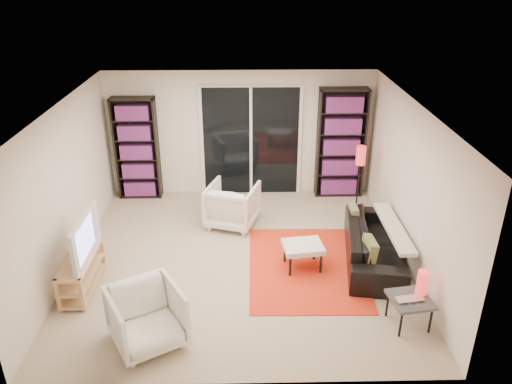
% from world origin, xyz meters
% --- Properties ---
extents(floor, '(5.00, 5.00, 0.00)m').
position_xyz_m(floor, '(0.00, 0.00, 0.00)').
color(floor, tan).
rests_on(floor, ground).
extents(wall_back, '(5.00, 0.02, 2.40)m').
position_xyz_m(wall_back, '(0.00, 2.50, 1.20)').
color(wall_back, silver).
rests_on(wall_back, ground).
extents(wall_front, '(5.00, 0.02, 2.40)m').
position_xyz_m(wall_front, '(0.00, -2.50, 1.20)').
color(wall_front, silver).
rests_on(wall_front, ground).
extents(wall_left, '(0.02, 5.00, 2.40)m').
position_xyz_m(wall_left, '(-2.50, 0.00, 1.20)').
color(wall_left, silver).
rests_on(wall_left, ground).
extents(wall_right, '(0.02, 5.00, 2.40)m').
position_xyz_m(wall_right, '(2.50, 0.00, 1.20)').
color(wall_right, silver).
rests_on(wall_right, ground).
extents(ceiling, '(5.00, 5.00, 0.02)m').
position_xyz_m(ceiling, '(0.00, 0.00, 2.40)').
color(ceiling, white).
rests_on(ceiling, wall_back).
extents(sliding_door, '(1.92, 0.08, 2.16)m').
position_xyz_m(sliding_door, '(0.20, 2.46, 1.05)').
color(sliding_door, white).
rests_on(sliding_door, ground).
extents(bookshelf_left, '(0.80, 0.30, 1.95)m').
position_xyz_m(bookshelf_left, '(-1.95, 2.33, 0.98)').
color(bookshelf_left, black).
rests_on(bookshelf_left, ground).
extents(bookshelf_right, '(0.90, 0.30, 2.10)m').
position_xyz_m(bookshelf_right, '(1.90, 2.33, 1.05)').
color(bookshelf_right, black).
rests_on(bookshelf_right, ground).
extents(tv_stand, '(0.36, 1.14, 0.50)m').
position_xyz_m(tv_stand, '(-2.20, -0.69, 0.26)').
color(tv_stand, tan).
rests_on(tv_stand, floor).
extents(tv, '(0.16, 1.06, 0.61)m').
position_xyz_m(tv, '(-2.18, -0.69, 0.80)').
color(tv, black).
rests_on(tv, tv_stand).
extents(rug, '(1.73, 2.31, 0.01)m').
position_xyz_m(rug, '(0.99, -0.24, 0.01)').
color(rug, red).
rests_on(rug, floor).
extents(sofa, '(1.09, 2.13, 0.59)m').
position_xyz_m(sofa, '(2.04, -0.06, 0.30)').
color(sofa, black).
rests_on(sofa, floor).
extents(armchair_back, '(1.01, 1.03, 0.75)m').
position_xyz_m(armchair_back, '(-0.14, 1.13, 0.37)').
color(armchair_back, silver).
rests_on(armchair_back, floor).
extents(armchair_front, '(1.09, 1.10, 0.74)m').
position_xyz_m(armchair_front, '(-1.09, -1.82, 0.37)').
color(armchair_front, silver).
rests_on(armchair_front, floor).
extents(ottoman, '(0.63, 0.54, 0.40)m').
position_xyz_m(ottoman, '(0.93, -0.25, 0.35)').
color(ottoman, silver).
rests_on(ottoman, floor).
extents(side_table, '(0.56, 0.56, 0.40)m').
position_xyz_m(side_table, '(2.12, -1.57, 0.36)').
color(side_table, '#424246').
rests_on(side_table, floor).
extents(laptop, '(0.38, 0.28, 0.03)m').
position_xyz_m(laptop, '(2.11, -1.65, 0.41)').
color(laptop, silver).
rests_on(laptop, side_table).
extents(table_lamp, '(0.14, 0.14, 0.32)m').
position_xyz_m(table_lamp, '(2.28, -1.47, 0.56)').
color(table_lamp, red).
rests_on(table_lamp, side_table).
extents(floor_lamp, '(0.19, 0.19, 1.25)m').
position_xyz_m(floor_lamp, '(2.12, 1.62, 0.94)').
color(floor_lamp, black).
rests_on(floor_lamp, floor).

